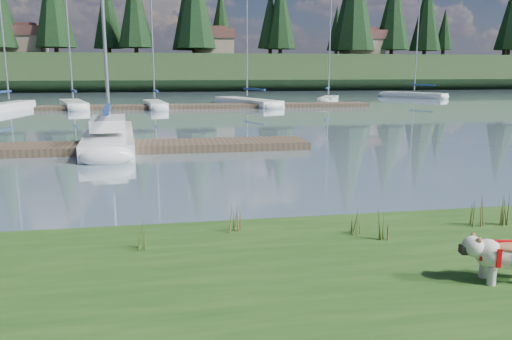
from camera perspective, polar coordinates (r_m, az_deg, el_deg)
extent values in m
plane|color=#7790A0|center=(40.13, -8.16, 6.99)|extent=(200.00, 200.00, 0.00)
cube|color=#20351A|center=(83.01, -9.20, 10.89)|extent=(200.00, 20.00, 5.00)
cylinder|color=silver|center=(6.98, 25.33, -10.91)|extent=(0.11, 0.11, 0.23)
cylinder|color=silver|center=(7.17, 24.54, -10.25)|extent=(0.11, 0.11, 0.23)
ellipsoid|color=silver|center=(7.10, 26.85, -8.62)|extent=(0.80, 0.49, 0.35)
ellipsoid|color=#AB6E40|center=(7.06, 26.93, -7.75)|extent=(0.57, 0.43, 0.13)
ellipsoid|color=silver|center=(6.87, 23.53, -7.98)|extent=(0.30, 0.31, 0.26)
cube|color=black|center=(6.84, 22.63, -8.40)|extent=(0.10, 0.14, 0.10)
cube|color=white|center=(20.83, -16.37, 3.29)|extent=(2.46, 8.09, 0.70)
ellipsoid|color=white|center=(24.78, -16.14, 4.52)|extent=(1.91, 2.31, 0.70)
cube|color=navy|center=(19.52, -16.67, 6.69)|extent=(0.50, 3.63, 0.20)
cube|color=white|center=(20.30, -16.52, 5.16)|extent=(1.50, 2.99, 0.45)
cube|color=#4C3D2C|center=(19.40, -17.98, 2.42)|extent=(16.00, 2.00, 0.30)
cube|color=#4C3D2C|center=(40.23, -5.29, 7.28)|extent=(26.00, 2.20, 0.30)
cube|color=white|center=(42.54, -26.31, 6.48)|extent=(2.35, 6.06, 0.70)
ellipsoid|color=white|center=(45.20, -24.67, 6.84)|extent=(1.55, 1.81, 0.70)
cylinder|color=silver|center=(42.51, -26.93, 13.28)|extent=(0.12, 0.12, 8.96)
cube|color=navy|center=(41.75, -26.94, 7.98)|extent=(0.60, 2.35, 0.20)
cube|color=white|center=(42.51, -20.13, 6.96)|extent=(3.35, 6.88, 0.70)
ellipsoid|color=white|center=(45.85, -20.60, 7.20)|extent=(1.92, 2.17, 0.70)
cylinder|color=silver|center=(42.53, -20.68, 14.80)|extent=(0.12, 0.12, 10.51)
cube|color=navy|center=(41.54, -20.10, 8.50)|extent=(0.94, 2.62, 0.20)
cube|color=white|center=(40.37, -11.47, 7.22)|extent=(2.11, 5.78, 0.70)
ellipsoid|color=white|center=(43.17, -11.95, 7.46)|extent=(1.45, 1.71, 0.70)
cylinder|color=silver|center=(40.34, -11.76, 14.35)|extent=(0.12, 0.12, 8.89)
cube|color=navy|center=(39.54, -11.40, 8.85)|extent=(0.53, 2.25, 0.20)
cube|color=white|center=(43.13, -1.02, 7.69)|extent=(4.88, 8.69, 0.70)
ellipsoid|color=white|center=(46.88, -3.65, 7.97)|extent=(2.58, 2.85, 0.70)
cylinder|color=silver|center=(43.26, -1.05, 17.20)|extent=(0.12, 0.12, 13.16)
cube|color=navy|center=(42.06, -0.22, 9.21)|extent=(1.41, 3.25, 0.20)
cube|color=white|center=(46.56, 8.25, 7.85)|extent=(3.47, 5.45, 0.70)
ellipsoid|color=white|center=(49.26, 8.67, 8.02)|extent=(1.71, 1.85, 0.70)
cylinder|color=silver|center=(46.52, 8.42, 13.74)|extent=(0.12, 0.12, 8.41)
cube|color=navy|center=(45.77, 8.17, 9.27)|extent=(1.12, 2.04, 0.20)
cube|color=white|center=(57.74, 17.61, 8.10)|extent=(5.22, 6.67, 0.70)
ellipsoid|color=white|center=(59.48, 14.63, 8.34)|extent=(2.33, 2.43, 0.70)
cylinder|color=silver|center=(57.75, 17.96, 13.83)|extent=(0.12, 0.12, 10.41)
cube|color=navy|center=(57.24, 18.52, 9.20)|extent=(1.72, 2.41, 0.20)
cone|color=#475B23|center=(8.31, -2.81, -5.11)|extent=(0.03, 0.03, 0.55)
cone|color=brown|center=(8.27, -1.98, -5.57)|extent=(0.03, 0.03, 0.44)
cone|color=#475B23|center=(8.34, -2.42, -4.85)|extent=(0.03, 0.03, 0.61)
cone|color=brown|center=(8.32, -1.81, -5.67)|extent=(0.03, 0.03, 0.39)
cone|color=#475B23|center=(8.24, -2.60, -5.44)|extent=(0.03, 0.03, 0.50)
cone|color=#475B23|center=(8.32, 10.99, -5.62)|extent=(0.03, 0.03, 0.46)
cone|color=brown|center=(8.31, 11.86, -6.01)|extent=(0.03, 0.03, 0.37)
cone|color=#475B23|center=(8.36, 11.31, -5.38)|extent=(0.03, 0.03, 0.50)
cone|color=brown|center=(8.36, 11.94, -6.06)|extent=(0.03, 0.03, 0.32)
cone|color=#475B23|center=(8.26, 11.31, -5.92)|extent=(0.03, 0.03, 0.41)
cone|color=#475B23|center=(9.33, 23.45, -3.92)|extent=(0.03, 0.03, 0.64)
cone|color=brown|center=(9.35, 24.22, -4.36)|extent=(0.03, 0.03, 0.52)
cone|color=#475B23|center=(9.38, 23.68, -3.66)|extent=(0.03, 0.03, 0.71)
cone|color=brown|center=(9.40, 24.22, -4.47)|extent=(0.03, 0.03, 0.45)
cone|color=#475B23|center=(9.28, 23.81, -4.23)|extent=(0.03, 0.03, 0.58)
cone|color=#475B23|center=(7.71, -13.53, -7.26)|extent=(0.03, 0.03, 0.41)
cone|color=brown|center=(7.65, -12.72, -7.70)|extent=(0.03, 0.03, 0.33)
cone|color=#475B23|center=(7.73, -13.08, -7.04)|extent=(0.03, 0.03, 0.46)
cone|color=brown|center=(7.70, -12.48, -7.75)|extent=(0.03, 0.03, 0.29)
cone|color=#475B23|center=(7.64, -13.41, -7.60)|extent=(0.03, 0.03, 0.37)
cone|color=#475B23|center=(8.15, 13.95, -6.05)|extent=(0.03, 0.03, 0.48)
cone|color=brown|center=(8.15, 14.85, -6.45)|extent=(0.03, 0.03, 0.38)
cone|color=#475B23|center=(8.19, 14.26, -5.80)|extent=(0.03, 0.03, 0.52)
cone|color=brown|center=(8.20, 14.91, -6.51)|extent=(0.03, 0.03, 0.33)
cone|color=#475B23|center=(8.09, 14.30, -6.36)|extent=(0.03, 0.03, 0.43)
cone|color=#475B23|center=(9.55, 26.22, -4.09)|extent=(0.03, 0.03, 0.56)
cone|color=brown|center=(9.57, 26.97, -4.47)|extent=(0.03, 0.03, 0.45)
cone|color=#475B23|center=(9.60, 26.42, -3.86)|extent=(0.03, 0.03, 0.61)
cone|color=brown|center=(9.63, 26.96, -4.55)|extent=(0.03, 0.03, 0.39)
cone|color=#475B23|center=(9.51, 26.58, -4.36)|extent=(0.03, 0.03, 0.50)
cube|color=#33281C|center=(8.97, -1.43, -7.56)|extent=(60.00, 0.50, 0.14)
cylinder|color=#382619|center=(82.51, -16.41, 12.94)|extent=(0.60, 0.60, 1.80)
cone|color=black|center=(82.93, -16.64, 16.98)|extent=(4.84, 4.84, 11.00)
cylinder|color=#382619|center=(76.17, -6.88, 13.48)|extent=(0.60, 0.60, 1.80)
cylinder|color=#382619|center=(81.68, 1.63, 13.41)|extent=(0.60, 0.60, 1.80)
cone|color=black|center=(82.01, 1.65, 16.87)|extent=(3.96, 3.96, 9.00)
cylinder|color=#382619|center=(83.35, 10.94, 13.17)|extent=(0.60, 0.60, 1.80)
cylinder|color=#382619|center=(91.86, 18.66, 12.61)|extent=(0.60, 0.60, 1.80)
cone|color=black|center=(92.28, 18.92, 16.51)|extent=(5.28, 5.28, 12.00)
cylinder|color=#382619|center=(95.39, 26.87, 11.93)|extent=(0.60, 0.60, 1.80)
cone|color=black|center=(95.73, 27.18, 15.28)|extent=(4.62, 4.62, 10.50)
cube|color=gray|center=(82.72, -25.07, 12.70)|extent=(6.00, 5.00, 2.80)
cube|color=brown|center=(82.83, -25.20, 14.14)|extent=(6.30, 5.30, 1.40)
cube|color=brown|center=(82.89, -25.24, 14.69)|extent=(4.20, 3.60, 0.70)
cube|color=gray|center=(81.39, -4.92, 13.73)|extent=(6.00, 5.00, 2.80)
cube|color=brown|center=(81.51, -4.95, 15.21)|extent=(6.30, 5.30, 1.40)
cube|color=brown|center=(81.56, -4.96, 15.77)|extent=(4.20, 3.60, 0.70)
cube|color=gray|center=(85.02, 12.01, 13.43)|extent=(6.00, 5.00, 2.80)
cube|color=brown|center=(85.13, 12.07, 14.84)|extent=(6.30, 5.30, 1.40)
cube|color=brown|center=(85.18, 12.09, 15.38)|extent=(4.20, 3.60, 0.70)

